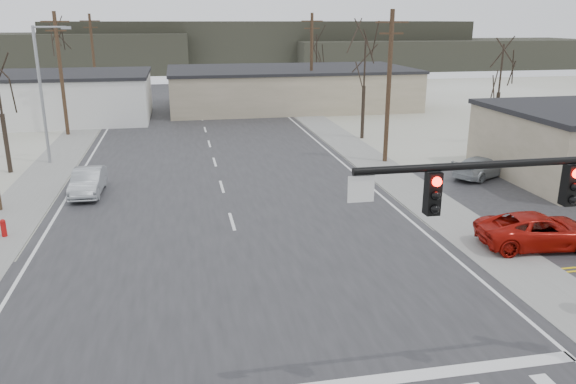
% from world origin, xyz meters
% --- Properties ---
extents(ground, '(140.00, 140.00, 0.00)m').
position_xyz_m(ground, '(0.00, 0.00, 0.00)').
color(ground, silver).
rests_on(ground, ground).
extents(main_road, '(18.00, 110.00, 0.05)m').
position_xyz_m(main_road, '(0.00, 15.00, 0.02)').
color(main_road, '#272729').
rests_on(main_road, ground).
extents(cross_road, '(90.00, 10.00, 0.04)m').
position_xyz_m(cross_road, '(0.00, 0.00, 0.02)').
color(cross_road, '#272729').
rests_on(cross_road, ground).
extents(sidewalk_left, '(3.00, 90.00, 0.06)m').
position_xyz_m(sidewalk_left, '(-10.60, 20.00, 0.03)').
color(sidewalk_left, gray).
rests_on(sidewalk_left, ground).
extents(sidewalk_right, '(3.00, 90.00, 0.06)m').
position_xyz_m(sidewalk_right, '(10.60, 20.00, 0.03)').
color(sidewalk_right, gray).
rests_on(sidewalk_right, ground).
extents(fire_hydrant, '(0.24, 0.24, 0.87)m').
position_xyz_m(fire_hydrant, '(-10.20, 8.00, 0.45)').
color(fire_hydrant, '#A50C0C').
rests_on(fire_hydrant, ground).
extents(building_left_far, '(22.30, 12.30, 4.50)m').
position_xyz_m(building_left_far, '(-16.00, 40.00, 2.26)').
color(building_left_far, silver).
rests_on(building_left_far, ground).
extents(building_right_far, '(26.30, 14.30, 4.30)m').
position_xyz_m(building_right_far, '(10.00, 44.00, 2.15)').
color(building_right_far, tan).
rests_on(building_right_far, ground).
extents(upole_left_c, '(2.20, 0.30, 10.00)m').
position_xyz_m(upole_left_c, '(-11.50, 32.00, 5.22)').
color(upole_left_c, '#44321F').
rests_on(upole_left_c, ground).
extents(upole_left_d, '(2.20, 0.30, 10.00)m').
position_xyz_m(upole_left_d, '(-11.50, 52.00, 5.22)').
color(upole_left_d, '#44321F').
rests_on(upole_left_d, ground).
extents(upole_right_a, '(2.20, 0.30, 10.00)m').
position_xyz_m(upole_right_a, '(11.50, 18.00, 5.22)').
color(upole_right_a, '#44321F').
rests_on(upole_right_a, ground).
extents(upole_right_b, '(2.20, 0.30, 10.00)m').
position_xyz_m(upole_right_b, '(11.50, 40.00, 5.22)').
color(upole_right_b, '#44321F').
rests_on(upole_right_b, ground).
extents(streetlight_main, '(2.40, 0.25, 9.00)m').
position_xyz_m(streetlight_main, '(-10.80, 22.00, 5.09)').
color(streetlight_main, gray).
rests_on(streetlight_main, ground).
extents(tree_right_mid, '(3.74, 3.74, 8.33)m').
position_xyz_m(tree_right_mid, '(12.50, 26.00, 5.93)').
color(tree_right_mid, '#31261E').
rests_on(tree_right_mid, ground).
extents(tree_left_far, '(3.96, 3.96, 8.82)m').
position_xyz_m(tree_left_far, '(-14.00, 46.00, 6.28)').
color(tree_left_far, '#31261E').
rests_on(tree_left_far, ground).
extents(tree_right_far, '(3.52, 3.52, 7.84)m').
position_xyz_m(tree_right_far, '(15.00, 52.00, 5.58)').
color(tree_right_far, '#31261E').
rests_on(tree_right_far, ground).
extents(tree_lot, '(3.52, 3.52, 7.84)m').
position_xyz_m(tree_lot, '(22.00, 22.00, 5.58)').
color(tree_lot, '#31261E').
rests_on(tree_lot, ground).
extents(hill_center, '(80.00, 18.00, 9.00)m').
position_xyz_m(hill_center, '(15.00, 96.00, 4.50)').
color(hill_center, '#333026').
rests_on(hill_center, ground).
extents(hill_right, '(60.00, 18.00, 5.50)m').
position_xyz_m(hill_right, '(50.00, 90.00, 2.75)').
color(hill_right, '#333026').
rests_on(hill_right, ground).
extents(sedan_crossing, '(1.61, 4.35, 1.42)m').
position_xyz_m(sedan_crossing, '(-7.38, 14.00, 0.76)').
color(sedan_crossing, gray).
rests_on(sedan_crossing, main_road).
extents(car_far_a, '(3.44, 4.90, 1.32)m').
position_xyz_m(car_far_a, '(0.29, 42.63, 0.70)').
color(car_far_a, black).
rests_on(car_far_a, main_road).
extents(car_far_b, '(2.62, 4.73, 1.52)m').
position_xyz_m(car_far_b, '(0.57, 50.01, 0.81)').
color(car_far_b, black).
rests_on(car_far_b, main_road).
extents(car_parked_red, '(5.43, 2.95, 1.45)m').
position_xyz_m(car_parked_red, '(12.57, 2.39, 0.76)').
color(car_parked_red, '#9F1008').
rests_on(car_parked_red, parking_lot).
extents(car_parked_silver, '(4.69, 3.72, 1.27)m').
position_xyz_m(car_parked_silver, '(15.84, 13.00, 0.67)').
color(car_parked_silver, '#91979B').
rests_on(car_parked_silver, parking_lot).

